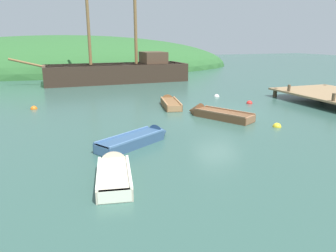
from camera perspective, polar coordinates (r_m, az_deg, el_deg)
The scene contains 11 objects.
ground_plane at distance 18.15m, azimuth 8.97°, elevation 2.21°, with size 120.00×120.00×0.00m, color #33564C.
shore_hill at distance 48.33m, azimuth -17.59°, elevation 9.88°, with size 48.82×26.79×9.12m, color #2D602D.
sailing_ship at distance 31.72m, azimuth -8.90°, elevation 9.02°, with size 16.11×4.18×12.51m.
rowboat_near_dock at distance 20.06m, azimuth 0.30°, elevation 4.04°, with size 1.57×3.60×0.87m.
rowboat_outer_left at distance 9.90m, azimuth -9.69°, elevation -8.44°, with size 1.45×3.10×0.91m.
rowboat_outer_right at distance 12.90m, azimuth -5.17°, elevation -2.50°, with size 3.63×2.63×0.87m.
rowboat_center at distance 17.26m, azimuth 8.37°, elevation 2.01°, with size 2.73×3.89×1.01m.
buoy_orange at distance 20.73m, azimuth -22.95°, elevation 2.82°, with size 0.40×0.40×0.40m, color orange.
buoy_yellow at distance 16.09m, azimuth 18.99°, elevation -0.16°, with size 0.40×0.40×0.40m, color yellow.
buoy_white at distance 23.44m, azimuth 8.72°, elevation 5.20°, with size 0.40×0.40×0.40m, color white.
buoy_red at distance 21.41m, azimuth 14.41°, elevation 3.93°, with size 0.39×0.39×0.39m, color red.
Camera 1 is at (-8.75, -15.36, 4.10)m, focal length 33.92 mm.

